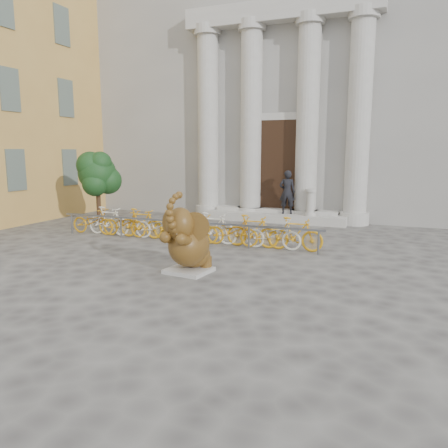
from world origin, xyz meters
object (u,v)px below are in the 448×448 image
at_px(elephant_statue, 188,243).
at_px(bike_rack, 184,226).
at_px(tree, 98,174).
at_px(pedestrian, 287,192).

relative_size(elephant_statue, bike_rack, 0.22).
relative_size(tree, pedestrian, 1.62).
relative_size(elephant_statue, pedestrian, 1.12).
bearing_deg(pedestrian, elephant_statue, 76.73).
distance_m(tree, pedestrian, 7.64).
xyz_separation_m(elephant_statue, bike_rack, (-1.77, 3.30, -0.23)).
bearing_deg(pedestrian, tree, 16.17).
bearing_deg(bike_rack, elephant_statue, -61.80).
bearing_deg(tree, elephant_statue, -37.75).
distance_m(elephant_statue, pedestrian, 8.36).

